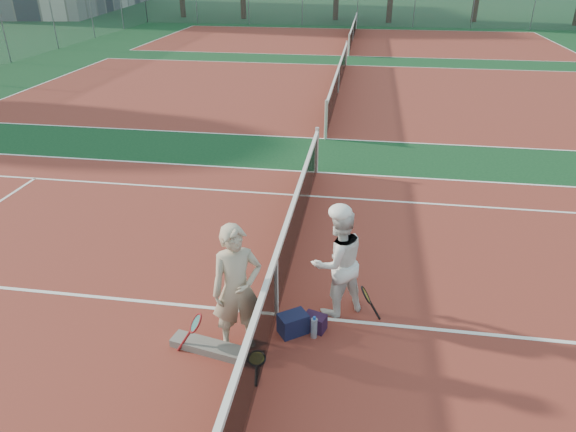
{
  "coord_description": "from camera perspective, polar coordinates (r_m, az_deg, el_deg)",
  "views": [
    {
      "loc": [
        1.06,
        -5.84,
        4.61
      ],
      "look_at": [
        0.0,
        1.08,
        1.05
      ],
      "focal_mm": 32.0,
      "sensor_mm": 36.0,
      "label": 1
    }
  ],
  "objects": [
    {
      "name": "racket_black_held",
      "position": [
        7.34,
        8.57,
        -9.62
      ],
      "size": [
        0.35,
        0.31,
        0.54
      ],
      "primitive_type": null,
      "rotation": [
        0.0,
        0.0,
        3.29
      ],
      "color": "black",
      "rests_on": "ground"
    },
    {
      "name": "court_far_b",
      "position": [
        33.18,
        7.19,
        18.8
      ],
      "size": [
        23.77,
        10.97,
        0.01
      ],
      "primitive_type": "cube",
      "color": "maroon",
      "rests_on": "ground"
    },
    {
      "name": "net_far_a",
      "position": [
        19.8,
        5.65,
        14.9
      ],
      "size": [
        0.1,
        10.98,
        1.02
      ],
      "primitive_type": null,
      "color": "black",
      "rests_on": "ground"
    },
    {
      "name": "net_cover_canvas",
      "position": [
        6.97,
        -8.74,
        -14.23
      ],
      "size": [
        1.08,
        0.45,
        0.11
      ],
      "primitive_type": "cube",
      "rotation": [
        0.0,
        0.0,
        -0.2
      ],
      "color": "#66625C",
      "rests_on": "ground"
    },
    {
      "name": "fence_back",
      "position": [
        39.97,
        7.76,
        22.29
      ],
      "size": [
        32.0,
        0.06,
        3.0
      ],
      "primitive_type": null,
      "color": "slate",
      "rests_on": "ground"
    },
    {
      "name": "court_far_a",
      "position": [
        19.91,
        5.59,
        13.47
      ],
      "size": [
        23.77,
        10.97,
        0.01
      ],
      "primitive_type": "cube",
      "color": "maroon",
      "rests_on": "ground"
    },
    {
      "name": "sports_bag_navy",
      "position": [
        7.11,
        0.56,
        -11.88
      ],
      "size": [
        0.46,
        0.43,
        0.3
      ],
      "primitive_type": "cube",
      "rotation": [
        0.0,
        0.0,
        0.62
      ],
      "color": "black",
      "rests_on": "ground"
    },
    {
      "name": "racket_red",
      "position": [
        6.91,
        -10.12,
        -12.57
      ],
      "size": [
        0.44,
        0.39,
        0.52
      ],
      "primitive_type": null,
      "rotation": [
        0.0,
        0.0,
        0.4
      ],
      "color": "maroon",
      "rests_on": "ground"
    },
    {
      "name": "player_a",
      "position": [
        6.51,
        -5.7,
        -8.08
      ],
      "size": [
        0.77,
        0.67,
        1.77
      ],
      "primitive_type": "imported",
      "rotation": [
        0.0,
        0.0,
        0.46
      ],
      "color": "#B6A88D",
      "rests_on": "ground"
    },
    {
      "name": "racket_spare",
      "position": [
        6.81,
        -3.5,
        -15.51
      ],
      "size": [
        0.38,
        0.64,
        0.03
      ],
      "primitive_type": null,
      "rotation": [
        0.0,
        0.0,
        1.75
      ],
      "color": "black",
      "rests_on": "ground"
    },
    {
      "name": "water_bottle",
      "position": [
        7.05,
        2.91,
        -12.35
      ],
      "size": [
        0.09,
        0.09,
        0.3
      ],
      "primitive_type": "cylinder",
      "color": "#C5E2FA",
      "rests_on": "ground"
    },
    {
      "name": "ground",
      "position": [
        7.51,
        -1.27,
        -10.88
      ],
      "size": [
        130.0,
        130.0,
        0.0
      ],
      "primitive_type": "plane",
      "color": "#0F381B",
      "rests_on": "ground"
    },
    {
      "name": "sports_bag_purple",
      "position": [
        7.19,
        3.01,
        -11.73
      ],
      "size": [
        0.34,
        0.28,
        0.24
      ],
      "primitive_type": "cube",
      "rotation": [
        0.0,
        0.0,
        -0.32
      ],
      "color": "black",
      "rests_on": "ground"
    },
    {
      "name": "player_b",
      "position": [
        7.17,
        5.55,
        -5.11
      ],
      "size": [
        1.0,
        0.95,
        1.63
      ],
      "primitive_type": "imported",
      "rotation": [
        0.0,
        0.0,
        3.72
      ],
      "color": "white",
      "rests_on": "ground"
    },
    {
      "name": "net_far_b",
      "position": [
        33.11,
        7.25,
        19.67
      ],
      "size": [
        0.1,
        10.98,
        1.02
      ],
      "primitive_type": null,
      "color": "black",
      "rests_on": "ground"
    },
    {
      "name": "court_main",
      "position": [
        7.51,
        -1.27,
        -10.86
      ],
      "size": [
        23.77,
        10.97,
        0.01
      ],
      "primitive_type": "cube",
      "color": "maroon",
      "rests_on": "ground"
    },
    {
      "name": "net_main",
      "position": [
        7.21,
        -1.31,
        -7.68
      ],
      "size": [
        0.1,
        10.98,
        1.02
      ],
      "primitive_type": null,
      "color": "black",
      "rests_on": "ground"
    }
  ]
}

